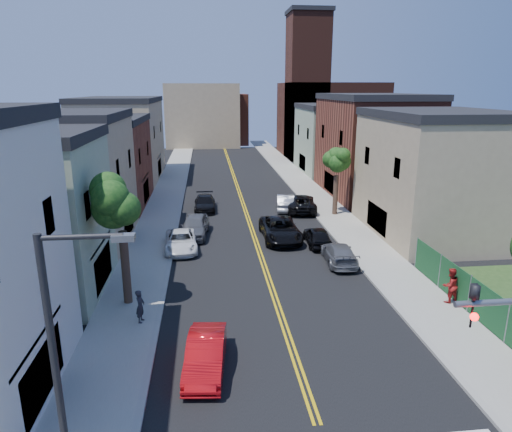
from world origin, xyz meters
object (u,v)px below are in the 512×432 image
object	(u,v)px
white_pickup	(181,241)
black_car_left	(205,203)
pedestrian_left	(140,306)
black_suv_lane	(280,229)
red_sedan	(206,354)
grey_car_right	(339,253)
pedestrian_right	(450,285)
grey_car_left	(195,226)
dark_car_right_far	(301,203)
silver_car_right	(285,202)
black_car_right	(317,236)

from	to	relation	value
white_pickup	black_car_left	size ratio (longest dim) A/B	1.02
pedestrian_left	black_suv_lane	bearing A→B (deg)	-26.36
red_sedan	grey_car_right	world-z (taller)	red_sedan
pedestrian_right	white_pickup	bearing A→B (deg)	-47.08
white_pickup	grey_car_left	xyz separation A→B (m)	(0.92, 3.05, 0.17)
grey_car_right	black_suv_lane	world-z (taller)	black_suv_lane
white_pickup	dark_car_right_far	xyz separation A→B (m)	(10.67, 9.59, 0.11)
red_sedan	silver_car_right	world-z (taller)	silver_car_right
red_sedan	dark_car_right_far	world-z (taller)	dark_car_right_far
pedestrian_left	black_car_left	bearing A→B (deg)	1.54
black_car_right	pedestrian_right	bearing A→B (deg)	116.62
dark_car_right_far	pedestrian_left	bearing A→B (deg)	66.71
dark_car_right_far	pedestrian_right	xyz separation A→B (m)	(3.93, -19.74, 0.32)
dark_car_right_far	black_suv_lane	distance (m)	8.69
black_car_left	black_suv_lane	distance (m)	10.95
grey_car_right	dark_car_right_far	world-z (taller)	dark_car_right_far
red_sedan	pedestrian_right	world-z (taller)	pedestrian_right
red_sedan	white_pickup	world-z (taller)	red_sedan
red_sedan	dark_car_right_far	xyz separation A→B (m)	(8.97, 24.20, 0.08)
silver_car_right	pedestrian_left	distance (m)	23.28
silver_car_right	red_sedan	bearing A→B (deg)	80.86
pedestrian_left	pedestrian_right	distance (m)	16.04
black_car_right	white_pickup	bearing A→B (deg)	1.89
silver_car_right	pedestrian_right	world-z (taller)	pedestrian_right
pedestrian_right	grey_car_right	bearing A→B (deg)	-70.01
red_sedan	silver_car_right	bearing A→B (deg)	78.31
black_car_right	black_suv_lane	distance (m)	2.95
white_pickup	pedestrian_right	distance (m)	17.78
black_car_left	dark_car_right_far	size ratio (longest dim) A/B	0.84
red_sedan	black_suv_lane	bearing A→B (deg)	75.94
white_pickup	silver_car_right	xyz separation A→B (m)	(9.30, 10.15, 0.09)
white_pickup	grey_car_right	bearing A→B (deg)	-21.80
red_sedan	white_pickup	distance (m)	14.70
black_car_left	black_car_right	size ratio (longest dim) A/B	1.18
pedestrian_right	pedestrian_left	bearing A→B (deg)	-10.98
silver_car_right	black_suv_lane	xyz separation A→B (m)	(-1.90, -8.60, 0.06)
black_car_left	silver_car_right	bearing A→B (deg)	-5.31
grey_car_right	pedestrian_right	distance (m)	7.73
black_car_right	pedestrian_right	size ratio (longest dim) A/B	2.10
dark_car_right_far	red_sedan	bearing A→B (deg)	77.42
red_sedan	grey_car_left	bearing A→B (deg)	97.92
white_pickup	dark_car_right_far	distance (m)	14.35
grey_car_right	pedestrian_left	distance (m)	13.77
black_car_left	grey_car_right	xyz separation A→B (m)	(8.78, -14.51, -0.03)
grey_car_left	grey_car_right	distance (m)	11.66
grey_car_right	red_sedan	bearing A→B (deg)	54.90
black_suv_lane	black_car_left	bearing A→B (deg)	120.77
red_sedan	dark_car_right_far	size ratio (longest dim) A/B	0.76
red_sedan	black_suv_lane	xyz separation A→B (m)	(5.70, 16.15, 0.11)
red_sedan	pedestrian_right	size ratio (longest dim) A/B	2.25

